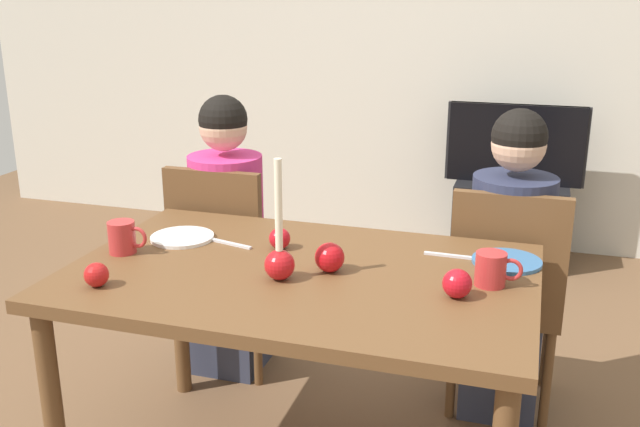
% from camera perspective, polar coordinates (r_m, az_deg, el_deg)
% --- Properties ---
extents(back_wall, '(6.40, 0.10, 2.60)m').
position_cam_1_polar(back_wall, '(4.56, 9.28, 13.92)').
color(back_wall, beige).
rests_on(back_wall, ground).
extents(dining_table, '(1.40, 0.90, 0.75)m').
position_cam_1_polar(dining_table, '(2.20, -1.56, -6.55)').
color(dining_table, brown).
rests_on(dining_table, ground).
extents(chair_left, '(0.40, 0.40, 0.90)m').
position_cam_1_polar(chair_left, '(2.97, -7.57, -3.43)').
color(chair_left, brown).
rests_on(chair_left, ground).
extents(chair_right, '(0.40, 0.40, 0.90)m').
position_cam_1_polar(chair_right, '(2.72, 14.63, -5.86)').
color(chair_right, brown).
rests_on(chair_right, ground).
extents(person_left_child, '(0.30, 0.30, 1.17)m').
position_cam_1_polar(person_left_child, '(2.98, -7.35, -2.18)').
color(person_left_child, '#33384C').
rests_on(person_left_child, ground).
extents(person_right_child, '(0.30, 0.30, 1.17)m').
position_cam_1_polar(person_right_child, '(2.73, 14.76, -4.48)').
color(person_right_child, '#33384C').
rests_on(person_right_child, ground).
extents(tv_stand, '(0.64, 0.40, 0.48)m').
position_cam_1_polar(tv_stand, '(4.41, 14.85, -0.62)').
color(tv_stand, black).
rests_on(tv_stand, ground).
extents(tv, '(0.79, 0.05, 0.46)m').
position_cam_1_polar(tv, '(4.29, 15.33, 5.36)').
color(tv, black).
rests_on(tv, tv_stand).
extents(candle_centerpiece, '(0.09, 0.09, 0.36)m').
position_cam_1_polar(candle_centerpiece, '(2.08, -3.26, -3.40)').
color(candle_centerpiece, red).
rests_on(candle_centerpiece, dining_table).
extents(plate_left, '(0.21, 0.21, 0.01)m').
position_cam_1_polar(plate_left, '(2.48, -10.93, -1.87)').
color(plate_left, white).
rests_on(plate_left, dining_table).
extents(plate_right, '(0.21, 0.21, 0.01)m').
position_cam_1_polar(plate_right, '(2.30, 14.67, -3.70)').
color(plate_right, teal).
rests_on(plate_right, dining_table).
extents(mug_left, '(0.13, 0.09, 0.10)m').
position_cam_1_polar(mug_left, '(2.38, -15.44, -1.84)').
color(mug_left, '#B72D2D').
rests_on(mug_left, dining_table).
extents(mug_right, '(0.13, 0.09, 0.10)m').
position_cam_1_polar(mug_right, '(2.10, 13.55, -4.33)').
color(mug_right, '#B72D2D').
rests_on(mug_right, dining_table).
extents(fork_left, '(0.18, 0.06, 0.01)m').
position_cam_1_polar(fork_left, '(2.40, -7.27, -2.37)').
color(fork_left, silver).
rests_on(fork_left, dining_table).
extents(fork_right, '(0.18, 0.02, 0.01)m').
position_cam_1_polar(fork_right, '(2.31, 10.51, -3.34)').
color(fork_right, silver).
rests_on(fork_right, dining_table).
extents(apple_near_candle, '(0.07, 0.07, 0.07)m').
position_cam_1_polar(apple_near_candle, '(2.34, -3.24, -2.00)').
color(apple_near_candle, red).
rests_on(apple_near_candle, dining_table).
extents(apple_by_left_plate, '(0.09, 0.09, 0.09)m').
position_cam_1_polar(apple_by_left_plate, '(2.14, 0.77, -3.52)').
color(apple_by_left_plate, red).
rests_on(apple_by_left_plate, dining_table).
extents(apple_by_right_mug, '(0.08, 0.08, 0.08)m').
position_cam_1_polar(apple_by_right_mug, '(2.00, 10.88, -5.51)').
color(apple_by_right_mug, red).
rests_on(apple_by_right_mug, dining_table).
extents(apple_far_edge, '(0.07, 0.07, 0.07)m').
position_cam_1_polar(apple_far_edge, '(2.14, -17.40, -4.69)').
color(apple_far_edge, '#B21716').
rests_on(apple_far_edge, dining_table).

